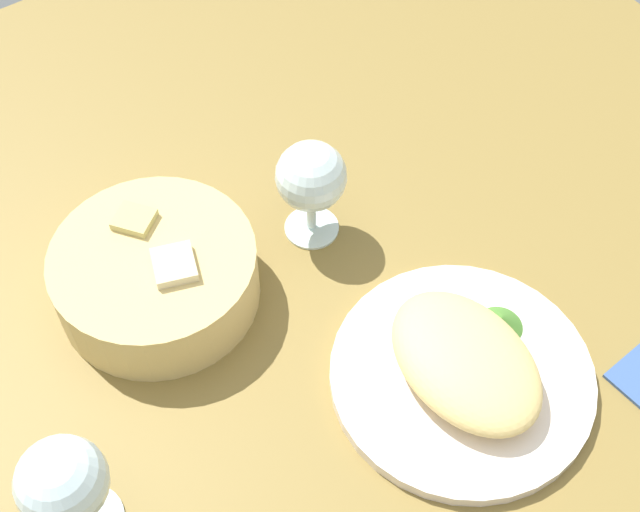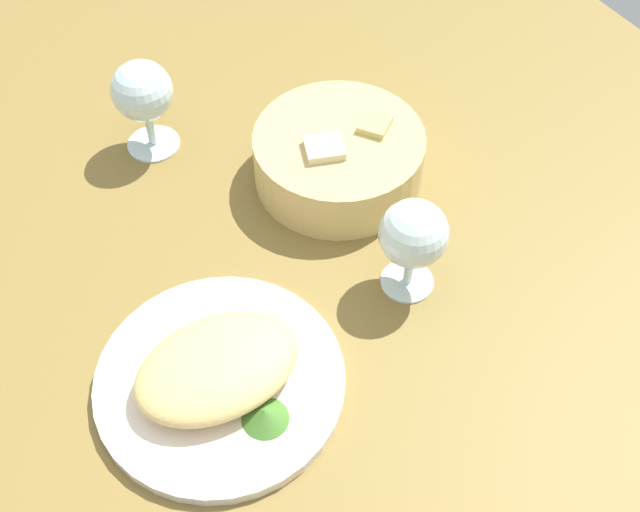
{
  "view_description": "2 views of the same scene",
  "coord_description": "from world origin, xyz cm",
  "px_view_note": "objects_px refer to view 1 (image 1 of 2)",
  "views": [
    {
      "loc": [
        -31.15,
        20.6,
        71.75
      ],
      "look_at": [
        9.99,
        -9.46,
        3.89
      ],
      "focal_mm": 48.77,
      "sensor_mm": 36.0,
      "label": 1
    },
    {
      "loc": [
        -19.26,
        -51.73,
        70.33
      ],
      "look_at": [
        7.53,
        -8.18,
        5.29
      ],
      "focal_mm": 45.38,
      "sensor_mm": 36.0,
      "label": 2
    }
  ],
  "objects_px": {
    "wine_glass_near": "(311,179)",
    "wine_glass_far": "(64,485)",
    "bread_basket": "(156,274)",
    "plate": "(462,376)"
  },
  "relations": [
    {
      "from": "wine_glass_near",
      "to": "wine_glass_far",
      "type": "bearing_deg",
      "value": 113.16
    },
    {
      "from": "wine_glass_near",
      "to": "wine_glass_far",
      "type": "height_order",
      "value": "wine_glass_far"
    },
    {
      "from": "bread_basket",
      "to": "wine_glass_near",
      "type": "xyz_separation_m",
      "value": [
        -0.02,
        -0.17,
        0.04
      ]
    },
    {
      "from": "plate",
      "to": "bread_basket",
      "type": "distance_m",
      "value": 0.31
    },
    {
      "from": "plate",
      "to": "wine_glass_near",
      "type": "distance_m",
      "value": 0.24
    },
    {
      "from": "bread_basket",
      "to": "wine_glass_far",
      "type": "relative_size",
      "value": 1.62
    },
    {
      "from": "bread_basket",
      "to": "plate",
      "type": "bearing_deg",
      "value": -144.6
    },
    {
      "from": "wine_glass_near",
      "to": "wine_glass_far",
      "type": "distance_m",
      "value": 0.37
    },
    {
      "from": "plate",
      "to": "wine_glass_near",
      "type": "relative_size",
      "value": 2.08
    },
    {
      "from": "wine_glass_near",
      "to": "wine_glass_far",
      "type": "xyz_separation_m",
      "value": [
        -0.14,
        0.34,
        0.0
      ]
    }
  ]
}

